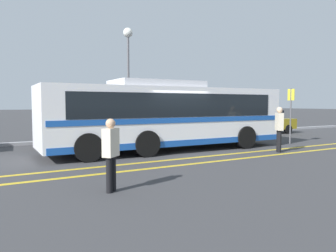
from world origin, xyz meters
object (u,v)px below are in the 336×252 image
parked_car_2 (181,125)px  pedestrian_2 (111,151)px  parked_car_3 (264,122)px  transit_bus (168,115)px  pedestrian_0 (279,126)px  bus_stop_sign (291,109)px  street_lamp (128,55)px  parked_car_1 (89,130)px

parked_car_2 → pedestrian_2: size_ratio=2.50×
parked_car_3 → pedestrian_2: (-13.89, -8.83, 0.17)m
transit_bus → pedestrian_0: size_ratio=5.84×
pedestrian_0 → bus_stop_sign: 3.27m
transit_bus → bus_stop_sign: transit_bus is taller
parked_car_2 → bus_stop_sign: size_ratio=1.50×
transit_bus → bus_stop_sign: (6.38, -1.09, 0.21)m
transit_bus → parked_car_2: 4.61m
street_lamp → parked_car_2: bearing=-46.7°
transit_bus → parked_car_2: transit_bus is taller
bus_stop_sign → parked_car_3: bearing=147.8°
parked_car_1 → pedestrian_0: size_ratio=2.38×
parked_car_2 → pedestrian_2: 11.34m
bus_stop_sign → street_lamp: (-5.71, 6.95, 3.10)m
street_lamp → transit_bus: bearing=-96.5°
parked_car_3 → pedestrian_2: size_ratio=2.63×
pedestrian_2 → street_lamp: 12.75m
parked_car_2 → bus_stop_sign: 5.88m
pedestrian_2 → parked_car_1: bearing=-143.9°
parked_car_1 → pedestrian_2: 8.80m
transit_bus → pedestrian_0: bearing=53.6°
parked_car_2 → pedestrian_0: size_ratio=2.23×
transit_bus → street_lamp: bearing=174.3°
parked_car_1 → parked_car_2: bearing=92.3°
parked_car_2 → parked_car_3: bearing=-87.6°
pedestrian_2 → bus_stop_sign: size_ratio=0.60×
parked_car_3 → parked_car_2: bearing=91.5°
transit_bus → parked_car_1: bearing=-143.6°
parked_car_2 → bus_stop_sign: (3.51, -4.62, 0.96)m
parked_car_2 → parked_car_3: parked_car_3 is taller
pedestrian_0 → parked_car_2: bearing=36.7°
parked_car_3 → street_lamp: (-8.80, 2.20, 4.06)m
parked_car_3 → bus_stop_sign: bearing=147.3°
pedestrian_0 → parked_car_3: bearing=-12.5°
pedestrian_0 → transit_bus: bearing=82.2°
bus_stop_sign → parked_car_2: bearing=-141.9°
parked_car_1 → pedestrian_0: (6.10, -6.19, 0.33)m
bus_stop_sign → transit_bus: bearing=-98.8°
pedestrian_0 → street_lamp: 9.89m
transit_bus → pedestrian_0: 4.63m
transit_bus → parked_car_3: transit_bus is taller
parked_car_2 → street_lamp: 5.17m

